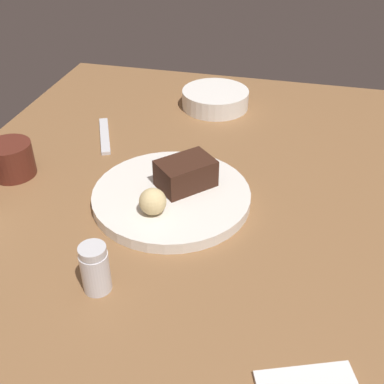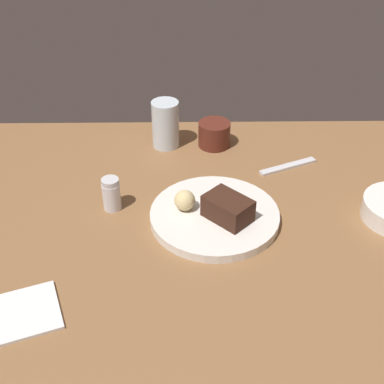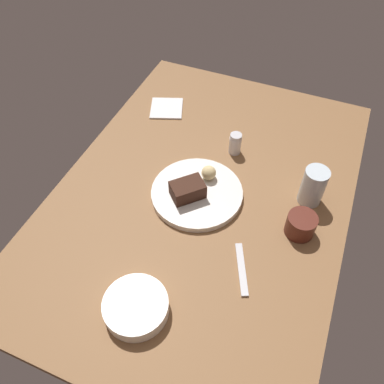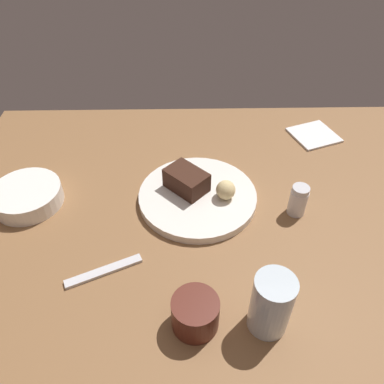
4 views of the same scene
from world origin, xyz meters
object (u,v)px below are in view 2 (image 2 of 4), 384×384
dessert_spoon (288,166)px  coffee_cup (214,134)px  bread_roll (185,200)px  water_glass (165,124)px  chocolate_cake_slice (228,208)px  salt_shaker (111,194)px  folded_napkin (24,313)px  dessert_plate (215,216)px

dessert_spoon → coffee_cup: bearing=123.6°
bread_roll → water_glass: 29.94cm
chocolate_cake_slice → water_glass: 35.48cm
coffee_cup → salt_shaker: bearing=48.7°
chocolate_cake_slice → folded_napkin: size_ratio=0.80×
bread_roll → folded_napkin: (27.29, 26.72, -3.83)cm
chocolate_cake_slice → folded_napkin: chocolate_cake_slice is taller
salt_shaker → dessert_plate: bearing=168.5°
water_glass → dessert_spoon: bearing=159.4°
dessert_plate → water_glass: size_ratio=2.24×
water_glass → coffee_cup: water_glass is taller
chocolate_cake_slice → salt_shaker: salt_shaker is taller
dessert_plate → water_glass: 33.16cm
chocolate_cake_slice → water_glass: bearing=-67.8°
dessert_plate → bread_roll: bread_roll is taller
salt_shaker → water_glass: (-10.80, -26.48, 2.37)cm
dessert_plate → chocolate_cake_slice: (-2.50, 1.90, 3.40)cm
bread_roll → dessert_plate: bearing=167.2°
folded_napkin → coffee_cup: bearing=-121.9°
chocolate_cake_slice → bread_roll: (8.68, -3.31, -0.24)cm
dessert_plate → dessert_spoon: bearing=-133.2°
salt_shaker → dessert_spoon: (-40.31, -15.37, -3.29)cm
bread_roll → salt_shaker: salt_shaker is taller
dessert_plate → dessert_spoon: 27.17cm
salt_shaker → folded_napkin: (11.76, 29.75, -3.34)cm
dessert_plate → coffee_cup: bearing=-92.5°
bread_roll → water_glass: water_glass is taller
salt_shaker → folded_napkin: size_ratio=0.63×
dessert_plate → folded_napkin: (33.47, 25.32, -0.67)cm
folded_napkin → dessert_spoon: bearing=-139.1°
bread_roll → coffee_cup: 30.27cm
dessert_spoon → water_glass: bearing=135.3°
water_glass → dessert_plate: bearing=109.5°
chocolate_cake_slice → salt_shaker: 25.04cm
dessert_plate → folded_napkin: size_ratio=2.31×
chocolate_cake_slice → water_glass: (13.42, -32.81, 1.64)cm
water_glass → folded_napkin: 60.85cm
folded_napkin → salt_shaker: bearing=-111.6°
folded_napkin → water_glass: bearing=-111.9°
bread_roll → folded_napkin: size_ratio=0.37×
chocolate_cake_slice → folded_napkin: (35.97, 23.42, -4.07)cm
dessert_plate → chocolate_cake_slice: chocolate_cake_slice is taller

